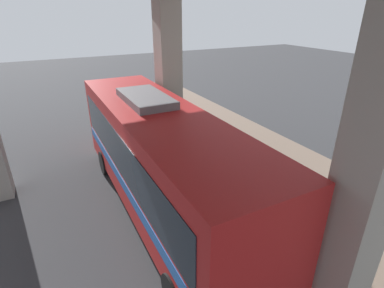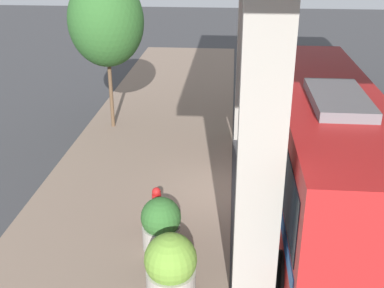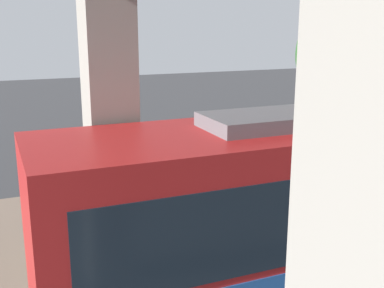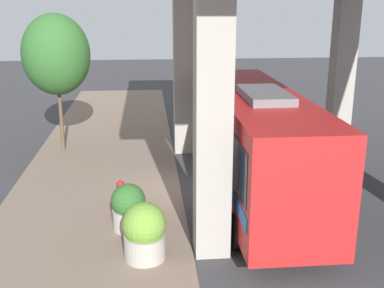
{
  "view_description": "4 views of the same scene",
  "coord_description": "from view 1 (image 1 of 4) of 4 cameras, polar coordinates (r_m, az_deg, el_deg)",
  "views": [
    {
      "loc": [
        5.48,
        7.23,
        6.43
      ],
      "look_at": [
        0.83,
        -1.73,
        1.87
      ],
      "focal_mm": 28.0,
      "sensor_mm": 36.0,
      "label": 1
    },
    {
      "loc": [
        -0.1,
        -13.05,
        7.32
      ],
      "look_at": [
        -1.15,
        -0.79,
        1.91
      ],
      "focal_mm": 45.0,
      "sensor_mm": 36.0,
      "label": 2
    },
    {
      "loc": [
        9.34,
        -6.58,
        5.36
      ],
      "look_at": [
        -1.4,
        -2.06,
        2.42
      ],
      "focal_mm": 45.0,
      "sensor_mm": 36.0,
      "label": 3
    },
    {
      "loc": [
        -1.1,
        -16.02,
        6.44
      ],
      "look_at": [
        0.44,
        0.33,
        1.56
      ],
      "focal_mm": 45.0,
      "sensor_mm": 36.0,
      "label": 4
    }
  ],
  "objects": [
    {
      "name": "ground_plane",
      "position": [
        11.12,
        8.09,
        -11.29
      ],
      "size": [
        80.0,
        80.0,
        0.0
      ],
      "primitive_type": "plane",
      "color": "#38383A",
      "rests_on": "ground"
    },
    {
      "name": "sidewalk_strip",
      "position": [
        12.86,
        19.2,
        -7.14
      ],
      "size": [
        6.0,
        40.0,
        0.02
      ],
      "color": "#7A6656",
      "rests_on": "ground"
    },
    {
      "name": "bus",
      "position": [
        9.76,
        -6.18,
        -2.23
      ],
      "size": [
        2.67,
        10.66,
        3.87
      ],
      "color": "#B21E1E",
      "rests_on": "ground"
    },
    {
      "name": "fire_hydrant",
      "position": [
        13.23,
        10.48,
        -2.41
      ],
      "size": [
        0.52,
        0.25,
        1.13
      ],
      "color": "#B21919",
      "rests_on": "ground"
    },
    {
      "name": "planter_front",
      "position": [
        13.8,
        6.93,
        -0.44
      ],
      "size": [
        1.0,
        1.0,
        1.41
      ],
      "color": "#9E998E",
      "rests_on": "ground"
    },
    {
      "name": "planter_middle",
      "position": [
        14.9,
        1.74,
        1.95
      ],
      "size": [
        1.13,
        1.13,
        1.55
      ],
      "color": "#9E998E",
      "rests_on": "ground"
    }
  ]
}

